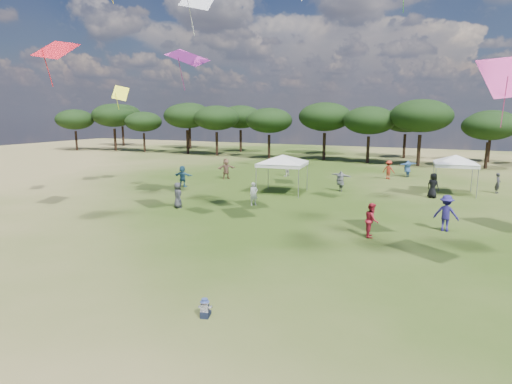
# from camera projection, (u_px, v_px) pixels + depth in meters

# --- Properties ---
(ground) EXTENTS (140.00, 140.00, 0.00)m
(ground) POSITION_uv_depth(u_px,v_px,m) (154.00, 345.00, 11.31)
(ground) COLOR #334A16
(ground) RESTS_ON ground
(tree_line) EXTENTS (108.78, 17.63, 7.77)m
(tree_line) POSITION_uv_depth(u_px,v_px,m) (415.00, 118.00, 51.67)
(tree_line) COLOR black
(tree_line) RESTS_ON ground
(tent_left) EXTENTS (6.78, 6.78, 3.24)m
(tent_left) POSITION_uv_depth(u_px,v_px,m) (283.00, 156.00, 32.22)
(tent_left) COLOR gray
(tent_left) RESTS_ON ground
(tent_right) EXTENTS (5.97, 5.97, 3.26)m
(tent_right) POSITION_uv_depth(u_px,v_px,m) (456.00, 157.00, 31.82)
(tent_right) COLOR gray
(tent_right) RESTS_ON ground
(toddler) EXTENTS (0.44, 0.48, 0.60)m
(toddler) POSITION_uv_depth(u_px,v_px,m) (205.00, 309.00, 12.81)
(toddler) COLOR black
(toddler) RESTS_ON ground
(festival_crowd) EXTENTS (29.21, 23.12, 1.89)m
(festival_crowd) POSITION_uv_depth(u_px,v_px,m) (342.00, 181.00, 32.67)
(festival_crowd) COLOR black
(festival_crowd) RESTS_ON ground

